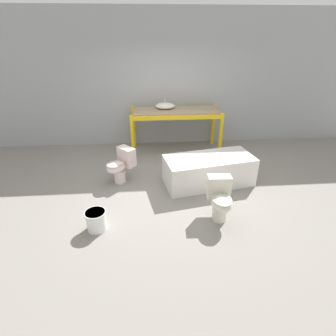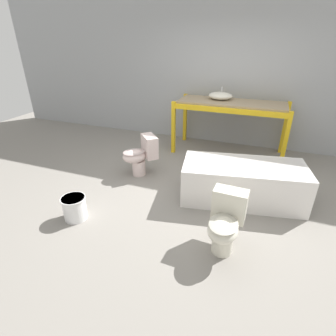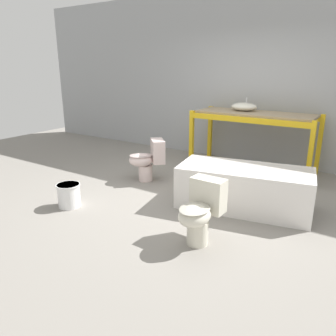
% 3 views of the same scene
% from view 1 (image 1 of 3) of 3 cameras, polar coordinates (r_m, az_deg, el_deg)
% --- Properties ---
extents(ground_plane, '(12.00, 12.00, 0.00)m').
position_cam_1_polar(ground_plane, '(5.14, 0.68, -3.66)').
color(ground_plane, gray).
extents(warehouse_wall_rear, '(10.80, 0.08, 3.20)m').
position_cam_1_polar(warehouse_wall_rear, '(6.76, -1.05, 18.44)').
color(warehouse_wall_rear, '#9EA0A3').
rests_on(warehouse_wall_rear, ground_plane).
extents(shelving_rack, '(2.13, 0.84, 1.04)m').
position_cam_1_polar(shelving_rack, '(6.37, 1.66, 11.35)').
color(shelving_rack, yellow).
rests_on(shelving_rack, ground_plane).
extents(sink_basin, '(0.46, 0.36, 0.22)m').
position_cam_1_polar(sink_basin, '(6.38, -0.61, 13.40)').
color(sink_basin, silver).
rests_on(sink_basin, shelving_rack).
extents(bathtub_main, '(1.79, 1.04, 0.56)m').
position_cam_1_polar(bathtub_main, '(5.11, 8.87, -0.08)').
color(bathtub_main, white).
rests_on(bathtub_main, ground_plane).
extents(toilet_near, '(0.37, 0.58, 0.67)m').
position_cam_1_polar(toilet_near, '(4.16, 11.28, -6.56)').
color(toilet_near, silver).
rests_on(toilet_near, ground_plane).
extents(toilet_far, '(0.64, 0.64, 0.67)m').
position_cam_1_polar(toilet_far, '(5.17, -10.26, 0.68)').
color(toilet_far, silver).
rests_on(toilet_far, ground_plane).
extents(bucket_white, '(0.31, 0.31, 0.31)m').
position_cam_1_polar(bucket_white, '(4.12, -15.37, -10.89)').
color(bucket_white, white).
rests_on(bucket_white, ground_plane).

